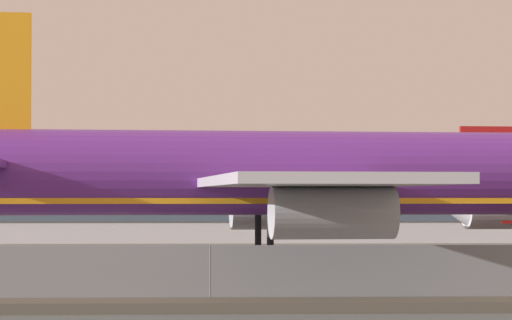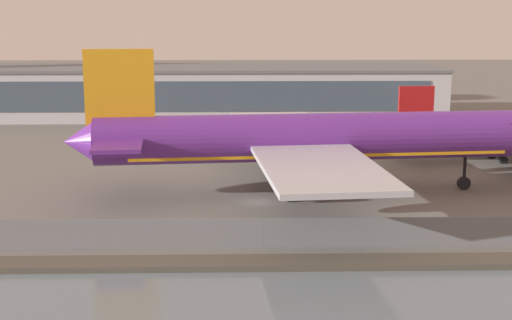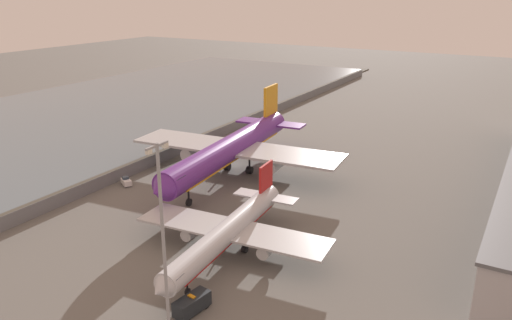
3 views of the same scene
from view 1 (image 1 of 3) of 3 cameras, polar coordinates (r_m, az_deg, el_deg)
The scene contains 5 objects.
ground_plane at distance 75.03m, azimuth -2.19°, elevation -5.65°, with size 500.00×500.00×0.00m, color #66635E.
shoreline_seawall at distance 54.57m, azimuth -2.18°, elevation -6.87°, with size 320.00×3.00×0.50m.
perimeter_fence at distance 58.97m, azimuth -2.18°, elevation -5.37°, with size 280.00×0.10×2.77m.
cargo_jet_purple at distance 78.57m, azimuth 2.33°, elevation -0.79°, with size 57.12×49.18×16.84m.
terminal_building at distance 143.71m, azimuth -7.01°, elevation -1.76°, with size 100.73×22.49×10.01m.
Camera 1 is at (-0.05, -74.85, 5.14)m, focal length 85.00 mm.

